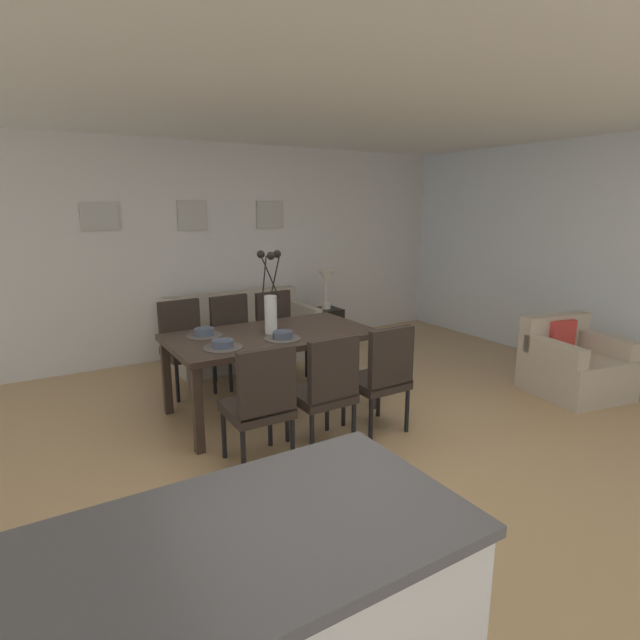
# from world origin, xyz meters

# --- Properties ---
(ground_plane) EXTENTS (9.00, 9.00, 0.00)m
(ground_plane) POSITION_xyz_m (0.00, 0.00, 0.00)
(ground_plane) COLOR tan
(back_wall_panel) EXTENTS (9.00, 0.10, 2.60)m
(back_wall_panel) POSITION_xyz_m (0.00, 3.25, 1.30)
(back_wall_panel) COLOR silver
(back_wall_panel) RESTS_ON ground
(side_window_wall) EXTENTS (0.10, 6.30, 2.60)m
(side_window_wall) POSITION_xyz_m (3.65, 0.40, 1.30)
(side_window_wall) COLOR white
(side_window_wall) RESTS_ON ground
(ceiling_panel) EXTENTS (9.00, 7.20, 0.08)m
(ceiling_panel) POSITION_xyz_m (0.00, 0.40, 2.64)
(ceiling_panel) COLOR white
(dining_table) EXTENTS (1.80, 1.00, 0.74)m
(dining_table) POSITION_xyz_m (-0.09, 1.09, 0.67)
(dining_table) COLOR #33261E
(dining_table) RESTS_ON ground
(dining_chair_near_left) EXTENTS (0.45, 0.45, 0.92)m
(dining_chair_near_left) POSITION_xyz_m (-0.61, 0.20, 0.51)
(dining_chair_near_left) COLOR black
(dining_chair_near_left) RESTS_ON ground
(dining_chair_near_right) EXTENTS (0.47, 0.47, 0.92)m
(dining_chair_near_right) POSITION_xyz_m (-0.61, 2.02, 0.51)
(dining_chair_near_right) COLOR black
(dining_chair_near_right) RESTS_ON ground
(dining_chair_far_left) EXTENTS (0.45, 0.45, 0.92)m
(dining_chair_far_left) POSITION_xyz_m (-0.07, 0.20, 0.51)
(dining_chair_far_left) COLOR black
(dining_chair_far_left) RESTS_ON ground
(dining_chair_far_right) EXTENTS (0.47, 0.47, 0.92)m
(dining_chair_far_right) POSITION_xyz_m (-0.07, 2.02, 0.51)
(dining_chair_far_right) COLOR black
(dining_chair_far_right) RESTS_ON ground
(dining_chair_mid_left) EXTENTS (0.44, 0.44, 0.92)m
(dining_chair_mid_left) POSITION_xyz_m (0.48, 0.21, 0.51)
(dining_chair_mid_left) COLOR black
(dining_chair_mid_left) RESTS_ON ground
(dining_chair_mid_right) EXTENTS (0.47, 0.47, 0.92)m
(dining_chair_mid_right) POSITION_xyz_m (0.44, 1.99, 0.51)
(dining_chair_mid_right) COLOR black
(dining_chair_mid_right) RESTS_ON ground
(centerpiece_vase) EXTENTS (0.21, 0.23, 0.73)m
(centerpiece_vase) POSITION_xyz_m (-0.09, 1.09, 1.02)
(centerpiece_vase) COLOR silver
(centerpiece_vase) RESTS_ON dining_table
(placemat_near_left) EXTENTS (0.32, 0.32, 0.01)m
(placemat_near_left) POSITION_xyz_m (-0.63, 0.86, 0.74)
(placemat_near_left) COLOR #4C4742
(placemat_near_left) RESTS_ON dining_table
(bowl_near_left) EXTENTS (0.17, 0.17, 0.07)m
(bowl_near_left) POSITION_xyz_m (-0.63, 0.86, 0.78)
(bowl_near_left) COLOR #475166
(bowl_near_left) RESTS_ON dining_table
(placemat_near_right) EXTENTS (0.32, 0.32, 0.01)m
(placemat_near_right) POSITION_xyz_m (-0.63, 1.31, 0.74)
(placemat_near_right) COLOR #4C4742
(placemat_near_right) RESTS_ON dining_table
(bowl_near_right) EXTENTS (0.17, 0.17, 0.07)m
(bowl_near_right) POSITION_xyz_m (-0.63, 1.31, 0.78)
(bowl_near_right) COLOR #475166
(bowl_near_right) RESTS_ON dining_table
(placemat_far_left) EXTENTS (0.32, 0.32, 0.01)m
(placemat_far_left) POSITION_xyz_m (-0.09, 0.86, 0.74)
(placemat_far_left) COLOR #4C4742
(placemat_far_left) RESTS_ON dining_table
(bowl_far_left) EXTENTS (0.17, 0.17, 0.07)m
(bowl_far_left) POSITION_xyz_m (-0.09, 0.86, 0.78)
(bowl_far_left) COLOR #475166
(bowl_far_left) RESTS_ON dining_table
(sofa) EXTENTS (1.71, 0.84, 0.80)m
(sofa) POSITION_xyz_m (0.31, 2.70, 0.28)
(sofa) COLOR #A89E8E
(sofa) RESTS_ON ground
(side_table) EXTENTS (0.36, 0.36, 0.52)m
(side_table) POSITION_xyz_m (1.47, 2.65, 0.26)
(side_table) COLOR black
(side_table) RESTS_ON ground
(table_lamp) EXTENTS (0.22, 0.22, 0.51)m
(table_lamp) POSITION_xyz_m (1.47, 2.65, 0.89)
(table_lamp) COLOR beige
(table_lamp) RESTS_ON side_table
(armchair) EXTENTS (0.93, 0.93, 0.75)m
(armchair) POSITION_xyz_m (2.70, -0.07, 0.29)
(armchair) COLOR #B7A893
(armchair) RESTS_ON ground
(framed_picture_left) EXTENTS (0.40, 0.03, 0.30)m
(framed_picture_left) POSITION_xyz_m (-1.12, 3.18, 1.73)
(framed_picture_left) COLOR #B2ADA3
(framed_picture_center) EXTENTS (0.36, 0.03, 0.35)m
(framed_picture_center) POSITION_xyz_m (-0.09, 3.18, 1.73)
(framed_picture_center) COLOR #B2ADA3
(framed_picture_right) EXTENTS (0.38, 0.03, 0.35)m
(framed_picture_right) POSITION_xyz_m (0.94, 3.18, 1.73)
(framed_picture_right) COLOR #B2ADA3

